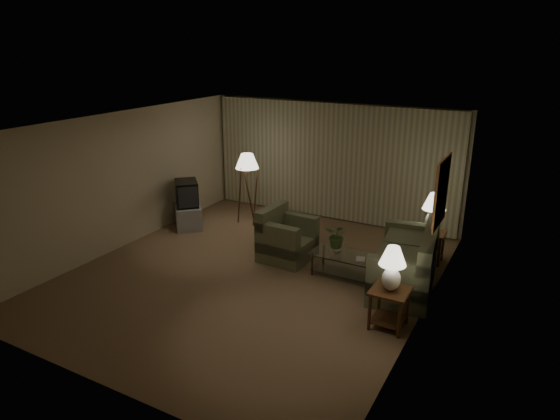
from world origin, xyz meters
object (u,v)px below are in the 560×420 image
at_px(side_table_far, 430,242).
at_px(ottoman, 279,229).
at_px(armchair, 287,239).
at_px(sofa, 405,264).
at_px(tv_cabinet, 188,216).
at_px(floor_lamp, 248,187).
at_px(vase, 337,248).
at_px(table_lamp_near, 392,265).
at_px(table_lamp_far, 434,209).
at_px(crt_tv, 187,193).
at_px(coffee_table, 344,261).
at_px(side_table_near, 389,302).

relative_size(side_table_far, ottoman, 0.99).
bearing_deg(armchair, sofa, -89.18).
relative_size(sofa, tv_cabinet, 2.12).
height_order(floor_lamp, vase, floor_lamp).
bearing_deg(sofa, tv_cabinet, -104.04).
height_order(tv_cabinet, floor_lamp, floor_lamp).
bearing_deg(table_lamp_near, floor_lamp, 146.36).
height_order(table_lamp_far, crt_tv, table_lamp_far).
xyz_separation_m(coffee_table, ottoman, (-1.89, 1.02, -0.08)).
xyz_separation_m(sofa, armchair, (-2.27, 0.07, -0.03)).
height_order(side_table_far, vase, side_table_far).
xyz_separation_m(side_table_far, coffee_table, (-1.19, -1.35, -0.12)).
bearing_deg(vase, table_lamp_near, -43.03).
bearing_deg(vase, sofa, 4.81).
bearing_deg(tv_cabinet, table_lamp_near, 26.51).
bearing_deg(coffee_table, crt_tv, 170.74).
relative_size(sofa, vase, 12.90).
distance_m(coffee_table, tv_cabinet, 4.06).
bearing_deg(ottoman, table_lamp_near, -36.45).
xyz_separation_m(side_table_far, crt_tv, (-5.20, -0.70, 0.38)).
bearing_deg(crt_tv, side_table_far, 54.24).
relative_size(side_table_far, tv_cabinet, 0.59).
relative_size(armchair, table_lamp_far, 1.36).
bearing_deg(coffee_table, table_lamp_far, 48.63).
height_order(armchair, table_lamp_near, table_lamp_near).
xyz_separation_m(side_table_far, table_lamp_far, (-0.00, 0.00, 0.64)).
bearing_deg(side_table_near, armchair, 149.61).
distance_m(table_lamp_near, tv_cabinet, 5.59).
xyz_separation_m(side_table_far, tv_cabinet, (-5.20, -0.70, -0.15)).
distance_m(table_lamp_near, ottoman, 3.90).
height_order(side_table_far, coffee_table, side_table_far).
bearing_deg(side_table_far, ottoman, -173.88).
bearing_deg(ottoman, side_table_near, -36.45).
bearing_deg(armchair, ottoman, 40.12).
bearing_deg(coffee_table, tv_cabinet, 170.74).
height_order(crt_tv, floor_lamp, floor_lamp).
relative_size(tv_cabinet, vase, 6.08).
bearing_deg(table_lamp_near, ottoman, 143.55).
distance_m(floor_lamp, ottoman, 1.34).
relative_size(crt_tv, vase, 4.74).
relative_size(tv_cabinet, crt_tv, 1.28).
xyz_separation_m(armchair, crt_tv, (-2.78, 0.49, 0.38)).
bearing_deg(table_lamp_near, sofa, 96.34).
distance_m(crt_tv, vase, 3.93).
xyz_separation_m(coffee_table, floor_lamp, (-2.96, 1.51, 0.57)).
xyz_separation_m(table_lamp_far, floor_lamp, (-4.14, 0.16, -0.20)).
bearing_deg(coffee_table, side_table_near, -46.43).
relative_size(side_table_near, ottoman, 0.99).
height_order(table_lamp_near, floor_lamp, floor_lamp).
height_order(sofa, armchair, sofa).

